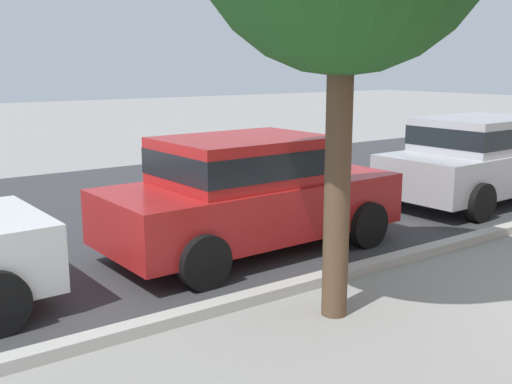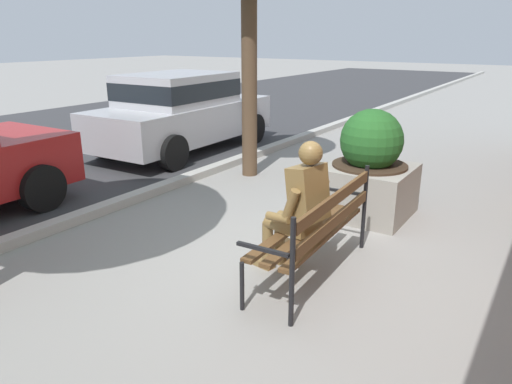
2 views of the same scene
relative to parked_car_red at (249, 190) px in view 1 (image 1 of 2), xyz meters
name	(u,v)px [view 1 (image 1 of 2)]	position (x,y,z in m)	size (l,w,h in m)	color
street_surface	(235,195)	(1.82, 3.05, -0.84)	(60.00, 9.00, 0.01)	#38383A
curb_stone	(428,250)	(1.82, -1.55, -0.78)	(60.00, 0.20, 0.12)	#B2AFA8
parked_car_red	(249,190)	(0.00, 0.00, 0.00)	(4.15, 2.02, 1.56)	#B21E1E
parked_car_silver	(480,157)	(5.14, 0.00, 0.00)	(4.15, 2.02, 1.56)	#B7B7BC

